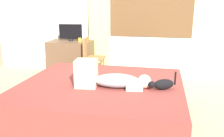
% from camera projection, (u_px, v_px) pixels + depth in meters
% --- Properties ---
extents(ground_plane, '(16.00, 16.00, 0.00)m').
position_uv_depth(ground_plane, '(112.00, 120.00, 3.20)').
color(ground_plane, tan).
extents(back_wall_with_window, '(6.40, 0.14, 2.90)m').
position_uv_depth(back_wall_with_window, '(135.00, 6.00, 4.91)').
color(back_wall_with_window, silver).
rests_on(back_wall_with_window, ground).
extents(bed, '(2.15, 1.89, 0.50)m').
position_uv_depth(bed, '(102.00, 101.00, 3.19)').
color(bed, '#997A56').
rests_on(bed, ground).
extents(person_lying, '(0.94, 0.35, 0.34)m').
position_uv_depth(person_lying, '(109.00, 78.00, 2.95)').
color(person_lying, '#8C939E').
rests_on(person_lying, bed).
extents(cat, '(0.33, 0.22, 0.21)m').
position_uv_depth(cat, '(162.00, 84.00, 2.87)').
color(cat, black).
rests_on(cat, bed).
extents(desk, '(0.90, 0.56, 0.74)m').
position_uv_depth(desk, '(71.00, 58.00, 5.09)').
color(desk, brown).
rests_on(desk, ground).
extents(tv_monitor, '(0.48, 0.10, 0.35)m').
position_uv_depth(tv_monitor, '(71.00, 32.00, 4.94)').
color(tv_monitor, black).
rests_on(tv_monitor, desk).
extents(cup, '(0.07, 0.07, 0.09)m').
position_uv_depth(cup, '(80.00, 40.00, 4.84)').
color(cup, gold).
rests_on(cup, desk).
extents(chair_by_desk, '(0.41, 0.41, 0.86)m').
position_uv_depth(chair_by_desk, '(91.00, 56.00, 4.69)').
color(chair_by_desk, brown).
rests_on(chair_by_desk, ground).
extents(curtain_left, '(0.44, 0.06, 2.44)m').
position_uv_depth(curtain_left, '(99.00, 17.00, 5.01)').
color(curtain_left, '#ADCC75').
rests_on(curtain_left, ground).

